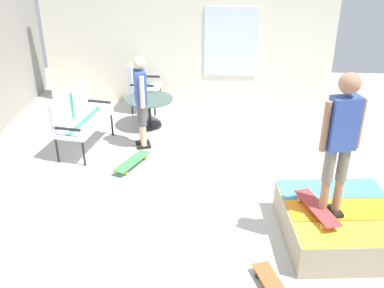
{
  "coord_description": "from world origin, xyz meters",
  "views": [
    {
      "loc": [
        -5.42,
        -0.09,
        3.59
      ],
      "look_at": [
        0.3,
        0.22,
        0.7
      ],
      "focal_mm": 41.88,
      "sensor_mm": 36.0,
      "label": 1
    }
  ],
  "objects": [
    {
      "name": "person_skater",
      "position": [
        -0.94,
        -1.48,
        1.47
      ],
      "size": [
        0.3,
        0.47,
        1.75
      ],
      "color": "black",
      "rests_on": "skate_ramp"
    },
    {
      "name": "skateboard_by_bench",
      "position": [
        0.83,
        1.22,
        0.08
      ],
      "size": [
        0.81,
        0.51,
        0.1
      ],
      "color": "#3F8C4C",
      "rests_on": "ground_plane"
    },
    {
      "name": "person_watching",
      "position": [
        1.57,
        1.15,
        0.93
      ],
      "size": [
        0.46,
        0.31,
        1.62
      ],
      "color": "black",
      "rests_on": "ground_plane"
    },
    {
      "name": "skate_ramp",
      "position": [
        -0.83,
        -1.7,
        0.22
      ],
      "size": [
        1.56,
        2.05,
        0.44
      ],
      "color": "tan",
      "rests_on": "ground_plane"
    },
    {
      "name": "skateboard_on_ramp",
      "position": [
        -0.95,
        -1.34,
        0.52
      ],
      "size": [
        0.82,
        0.44,
        0.1
      ],
      "color": "#B23838",
      "rests_on": "skate_ramp"
    },
    {
      "name": "ground_plane",
      "position": [
        0.0,
        0.0,
        -0.05
      ],
      "size": [
        12.0,
        12.0,
        0.1
      ],
      "primitive_type": "cube",
      "color": "beige"
    },
    {
      "name": "patio_chair_near_house",
      "position": [
        3.23,
        1.44,
        0.61
      ],
      "size": [
        0.67,
        0.6,
        1.02
      ],
      "color": "black",
      "rests_on": "ground_plane"
    },
    {
      "name": "house_facade",
      "position": [
        3.8,
        0.49,
        1.21
      ],
      "size": [
        0.23,
        6.0,
        2.42
      ],
      "color": "silver",
      "rests_on": "ground_plane"
    },
    {
      "name": "skateboard_spare",
      "position": [
        -1.83,
        -0.78,
        0.08
      ],
      "size": [
        0.82,
        0.45,
        0.1
      ],
      "color": "brown",
      "rests_on": "ground_plane"
    },
    {
      "name": "patio_table",
      "position": [
        2.4,
        1.14,
        0.4
      ],
      "size": [
        0.9,
        0.9,
        0.57
      ],
      "color": "black",
      "rests_on": "ground_plane"
    },
    {
      "name": "patio_bench",
      "position": [
        1.45,
        2.23,
        0.62
      ],
      "size": [
        1.33,
        0.76,
        1.02
      ],
      "color": "black",
      "rests_on": "ground_plane"
    }
  ]
}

